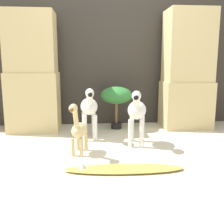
{
  "coord_description": "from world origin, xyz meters",
  "views": [
    {
      "loc": [
        -0.32,
        -2.43,
        0.92
      ],
      "look_at": [
        -0.05,
        0.6,
        0.35
      ],
      "focal_mm": 42.0,
      "sensor_mm": 36.0,
      "label": 1
    }
  ],
  "objects_px": {
    "giraffe_figurine": "(78,129)",
    "zebra_right": "(137,112)",
    "surfboard": "(123,169)",
    "zebra_left": "(89,108)",
    "potted_palm_front": "(116,97)"
  },
  "relations": [
    {
      "from": "giraffe_figurine",
      "to": "zebra_right",
      "type": "bearing_deg",
      "value": 21.5
    },
    {
      "from": "giraffe_figurine",
      "to": "surfboard",
      "type": "bearing_deg",
      "value": -49.86
    },
    {
      "from": "zebra_left",
      "to": "surfboard",
      "type": "distance_m",
      "value": 1.13
    },
    {
      "from": "zebra_left",
      "to": "potted_palm_front",
      "type": "relative_size",
      "value": 1.06
    },
    {
      "from": "zebra_right",
      "to": "zebra_left",
      "type": "xyz_separation_m",
      "value": [
        -0.53,
        0.3,
        0.0
      ]
    },
    {
      "from": "zebra_right",
      "to": "surfboard",
      "type": "height_order",
      "value": "zebra_right"
    },
    {
      "from": "giraffe_figurine",
      "to": "surfboard",
      "type": "relative_size",
      "value": 0.52
    },
    {
      "from": "zebra_left",
      "to": "giraffe_figurine",
      "type": "xyz_separation_m",
      "value": [
        -0.11,
        -0.56,
        -0.12
      ]
    },
    {
      "from": "zebra_right",
      "to": "surfboard",
      "type": "bearing_deg",
      "value": -108.68
    },
    {
      "from": "zebra_left",
      "to": "surfboard",
      "type": "bearing_deg",
      "value": -74.47
    },
    {
      "from": "zebra_right",
      "to": "giraffe_figurine",
      "type": "height_order",
      "value": "zebra_right"
    },
    {
      "from": "giraffe_figurine",
      "to": "potted_palm_front",
      "type": "distance_m",
      "value": 1.17
    },
    {
      "from": "zebra_left",
      "to": "surfboard",
      "type": "height_order",
      "value": "zebra_left"
    },
    {
      "from": "giraffe_figurine",
      "to": "potted_palm_front",
      "type": "xyz_separation_m",
      "value": [
        0.5,
        1.04,
        0.19
      ]
    },
    {
      "from": "zebra_right",
      "to": "potted_palm_front",
      "type": "bearing_deg",
      "value": 100.58
    }
  ]
}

